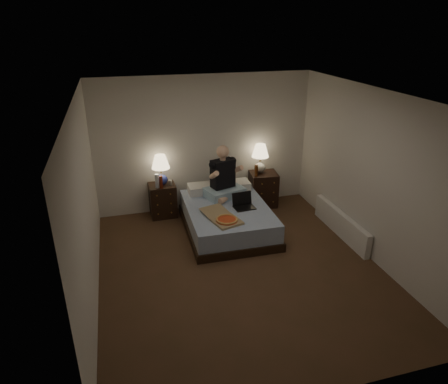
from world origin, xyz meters
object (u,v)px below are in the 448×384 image
object	(u,v)px
person	(224,172)
pizza_box	(227,220)
nightstand_right	(263,189)
beer_bottle_left	(161,182)
water_bottle	(157,181)
radiator	(341,224)
lamp_left	(161,170)
bed	(227,218)
soda_can	(170,183)
lamp_right	(260,159)
nightstand_left	(163,200)
laptop	(245,202)
beer_bottle_right	(256,170)

from	to	relation	value
person	pizza_box	size ratio (longest dim) A/B	1.22
nightstand_right	beer_bottle_left	bearing A→B (deg)	-170.44
water_bottle	radiator	size ratio (longest dim) A/B	0.16
nightstand_right	pizza_box	size ratio (longest dim) A/B	0.86
nightstand_right	lamp_left	bearing A→B (deg)	-175.12
lamp_left	radiator	bearing A→B (deg)	-28.96
bed	beer_bottle_left	size ratio (longest dim) A/B	7.83
bed	soda_can	xyz separation A→B (m)	(-0.84, 0.80, 0.44)
lamp_right	radiator	bearing A→B (deg)	-59.54
nightstand_left	lamp_right	size ratio (longest dim) A/B	1.09
lamp_left	nightstand_right	bearing A→B (deg)	-1.73
bed	beer_bottle_left	bearing A→B (deg)	146.16
nightstand_left	soda_can	xyz separation A→B (m)	(0.15, -0.07, 0.36)
bed	person	xyz separation A→B (m)	(0.06, 0.42, 0.69)
person	laptop	size ratio (longest dim) A/B	2.74
nightstand_left	water_bottle	size ratio (longest dim) A/B	2.44
nightstand_right	laptop	world-z (taller)	laptop
water_bottle	beer_bottle_left	bearing A→B (deg)	-37.69
bed	radiator	xyz separation A→B (m)	(1.79, -0.67, -0.02)
bed	laptop	size ratio (longest dim) A/B	5.29
nightstand_left	laptop	distance (m)	1.62
person	lamp_right	bearing A→B (deg)	11.15
radiator	soda_can	bearing A→B (deg)	150.95
lamp_left	person	size ratio (longest dim) A/B	0.60
bed	beer_bottle_left	xyz separation A→B (m)	(-1.01, 0.71, 0.50)
beer_bottle_left	beer_bottle_right	bearing A→B (deg)	-0.16
lamp_right	soda_can	world-z (taller)	lamp_right
lamp_right	beer_bottle_left	world-z (taller)	lamp_right
beer_bottle_left	laptop	size ratio (longest dim) A/B	0.68
pizza_box	radiator	distance (m)	1.98
soda_can	person	bearing A→B (deg)	-22.69
lamp_left	soda_can	bearing A→B (deg)	-27.21
nightstand_right	soda_can	bearing A→B (deg)	-172.93
nightstand_right	laptop	xyz separation A→B (m)	(-0.70, -0.95, 0.24)
lamp_left	radiator	distance (m)	3.25
pizza_box	radiator	xyz separation A→B (m)	(1.96, -0.11, -0.29)
bed	lamp_right	world-z (taller)	lamp_right
lamp_left	person	bearing A→B (deg)	-23.32
laptop	lamp_left	bearing A→B (deg)	136.21
beer_bottle_left	person	bearing A→B (deg)	-15.12
water_bottle	beer_bottle_left	world-z (taller)	water_bottle
beer_bottle_right	laptop	size ratio (longest dim) A/B	0.68
beer_bottle_right	laptop	bearing A→B (deg)	-120.77
nightstand_left	pizza_box	size ratio (longest dim) A/B	0.80
soda_can	laptop	world-z (taller)	soda_can
lamp_right	pizza_box	xyz separation A→B (m)	(-1.06, -1.42, -0.45)
nightstand_right	radiator	size ratio (longest dim) A/B	0.41
nightstand_right	soda_can	xyz separation A→B (m)	(-1.80, -0.01, 0.33)
lamp_left	laptop	xyz separation A→B (m)	(1.24, -1.01, -0.32)
bed	lamp_right	xyz separation A→B (m)	(0.89, 0.87, 0.71)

